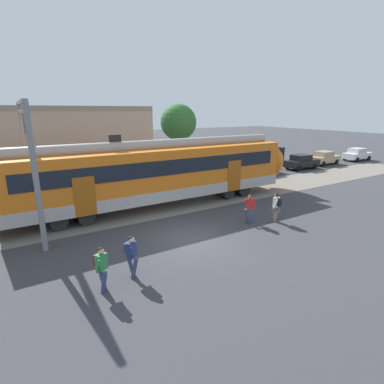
# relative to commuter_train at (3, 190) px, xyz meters

# --- Properties ---
(ground_plane) EXTENTS (160.00, 160.00, 0.00)m
(ground_plane) POSITION_rel_commuter_train_xyz_m (7.49, -5.71, -2.25)
(ground_plane) COLOR #38383D
(commuter_train) EXTENTS (38.05, 3.07, 4.73)m
(commuter_train) POSITION_rel_commuter_train_xyz_m (0.00, 0.00, 0.00)
(commuter_train) COLOR #B2ADA8
(commuter_train) RESTS_ON ground
(pedestrian_green) EXTENTS (0.51, 0.71, 1.67)m
(pedestrian_green) POSITION_rel_commuter_train_xyz_m (2.69, -7.72, -1.26)
(pedestrian_green) COLOR navy
(pedestrian_green) RESTS_ON ground
(pedestrian_navy) EXTENTS (0.51, 0.71, 1.67)m
(pedestrian_navy) POSITION_rel_commuter_train_xyz_m (3.89, -7.36, -1.26)
(pedestrian_navy) COLOR navy
(pedestrian_navy) RESTS_ON ground
(pedestrian_red) EXTENTS (0.67, 0.54, 1.67)m
(pedestrian_red) POSITION_rel_commuter_train_xyz_m (11.45, -5.42, -1.26)
(pedestrian_red) COLOR navy
(pedestrian_red) RESTS_ON ground
(pedestrian_white) EXTENTS (0.54, 0.69, 1.67)m
(pedestrian_white) POSITION_rel_commuter_train_xyz_m (12.86, -6.00, -1.26)
(pedestrian_white) COLOR #6B6051
(pedestrian_white) RESTS_ON ground
(parked_car_red) EXTENTS (4.07, 1.90, 1.54)m
(parked_car_red) POSITION_rel_commuter_train_xyz_m (21.62, 4.17, -1.47)
(parked_car_red) COLOR #B22323
(parked_car_red) RESTS_ON ground
(parked_car_black) EXTENTS (4.04, 1.83, 1.54)m
(parked_car_black) POSITION_rel_commuter_train_xyz_m (27.01, 3.83, -1.47)
(parked_car_black) COLOR black
(parked_car_black) RESTS_ON ground
(parked_car_tan) EXTENTS (4.04, 1.84, 1.54)m
(parked_car_tan) POSITION_rel_commuter_train_xyz_m (31.49, 4.29, -1.47)
(parked_car_tan) COLOR tan
(parked_car_tan) RESTS_ON ground
(parked_car_white) EXTENTS (4.01, 1.78, 1.54)m
(parked_car_white) POSITION_rel_commuter_train_xyz_m (37.59, 3.98, -1.47)
(parked_car_white) COLOR silver
(parked_car_white) RESTS_ON ground
(catenary_gantry) EXTENTS (0.24, 6.64, 6.53)m
(catenary_gantry) POSITION_rel_commuter_train_xyz_m (1.34, 0.00, 2.06)
(catenary_gantry) COLOR gray
(catenary_gantry) RESTS_ON ground
(background_building) EXTENTS (19.73, 5.00, 9.20)m
(background_building) POSITION_rel_commuter_train_xyz_m (1.18, 8.88, 0.95)
(background_building) COLOR gray
(background_building) RESTS_ON ground
(street_tree_right) EXTENTS (3.81, 3.81, 6.77)m
(street_tree_right) POSITION_rel_commuter_train_xyz_m (16.20, 11.34, 2.59)
(street_tree_right) COLOR brown
(street_tree_right) RESTS_ON ground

